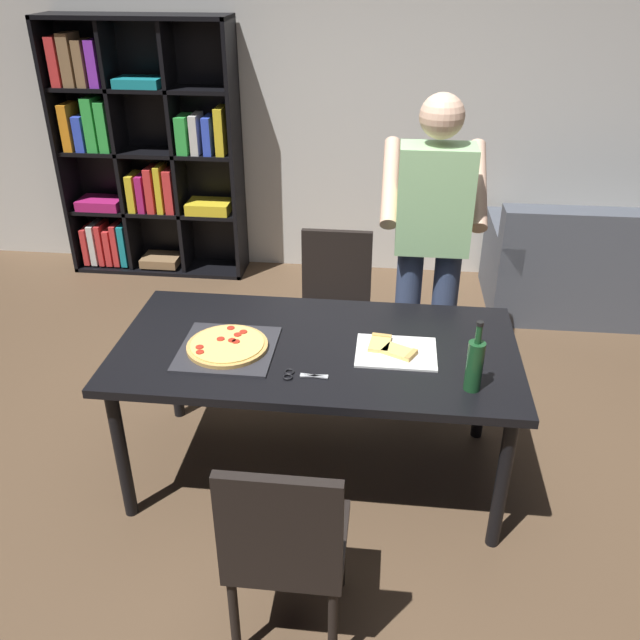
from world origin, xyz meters
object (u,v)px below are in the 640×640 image
at_px(chair_far_side, 335,298).
at_px(kitchen_scissors, 298,375).
at_px(person_serving_pizza, 431,240).
at_px(wine_bottle, 475,364).
at_px(bookshelf, 143,154).
at_px(chair_near_camera, 285,542).
at_px(couch, 609,272).
at_px(pepperoni_pizza_on_tray, 227,347).
at_px(dining_table, 316,358).

height_order(chair_far_side, kitchen_scissors, chair_far_side).
bearing_deg(person_serving_pizza, wine_bottle, -81.49).
bearing_deg(bookshelf, chair_far_side, -41.16).
distance_m(bookshelf, kitchen_scissors, 3.09).
height_order(chair_near_camera, chair_far_side, same).
bearing_deg(couch, kitchen_scissors, -130.96).
distance_m(bookshelf, person_serving_pizza, 2.72).
bearing_deg(person_serving_pizza, pepperoni_pizza_on_tray, -138.61).
bearing_deg(wine_bottle, dining_table, 158.03).
height_order(pepperoni_pizza_on_tray, wine_bottle, wine_bottle).
relative_size(couch, kitchen_scissors, 8.86).
xyz_separation_m(dining_table, couch, (1.90, 1.99, -0.38)).
distance_m(pepperoni_pizza_on_tray, wine_bottle, 1.09).
xyz_separation_m(dining_table, chair_far_side, (0.00, 0.95, -0.17)).
distance_m(bookshelf, wine_bottle, 3.52).
xyz_separation_m(bookshelf, person_serving_pizza, (2.16, -1.65, 0.04)).
bearing_deg(pepperoni_pizza_on_tray, dining_table, 11.70).
relative_size(bookshelf, kitchen_scissors, 10.12).
bearing_deg(couch, wine_bottle, -118.44).
bearing_deg(pepperoni_pizza_on_tray, chair_near_camera, -65.52).
height_order(chair_near_camera, person_serving_pizza, person_serving_pizza).
relative_size(pepperoni_pizza_on_tray, wine_bottle, 1.35).
height_order(person_serving_pizza, wine_bottle, person_serving_pizza).
bearing_deg(chair_far_side, dining_table, -90.00).
bearing_deg(wine_bottle, chair_near_camera, -134.95).
relative_size(dining_table, chair_near_camera, 2.04).
distance_m(chair_far_side, kitchen_scissors, 1.24).
xyz_separation_m(chair_far_side, wine_bottle, (0.68, -1.22, 0.36)).
height_order(chair_near_camera, couch, chair_near_camera).
bearing_deg(chair_near_camera, bookshelf, 116.14).
bearing_deg(pepperoni_pizza_on_tray, couch, 42.02).
height_order(couch, wine_bottle, wine_bottle).
bearing_deg(person_serving_pizza, dining_table, -125.77).
height_order(dining_table, kitchen_scissors, kitchen_scissors).
height_order(dining_table, chair_far_side, chair_far_side).
bearing_deg(pepperoni_pizza_on_tray, person_serving_pizza, 41.39).
bearing_deg(dining_table, kitchen_scissors, -100.84).
xyz_separation_m(couch, kitchen_scissors, (-1.95, -2.25, 0.45)).
relative_size(person_serving_pizza, kitchen_scissors, 9.09).
distance_m(dining_table, kitchen_scissors, 0.28).
xyz_separation_m(chair_far_side, person_serving_pizza, (0.53, -0.22, 0.49)).
relative_size(person_serving_pizza, wine_bottle, 5.54).
xyz_separation_m(dining_table, bookshelf, (-1.63, 2.38, 0.27)).
distance_m(dining_table, bookshelf, 2.90).
distance_m(dining_table, chair_far_side, 0.97).
bearing_deg(couch, bookshelf, 173.65).
distance_m(dining_table, wine_bottle, 0.75).
bearing_deg(dining_table, chair_near_camera, -90.00).
height_order(dining_table, pepperoni_pizza_on_tray, pepperoni_pizza_on_tray).
bearing_deg(couch, chair_near_camera, -122.90).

